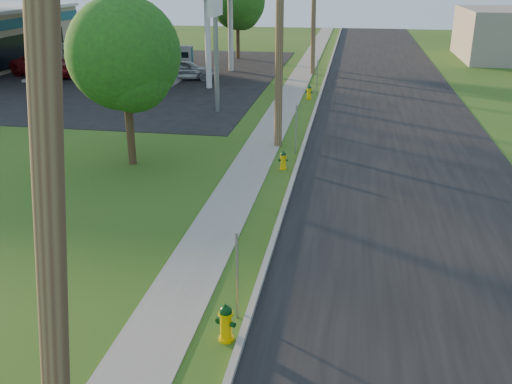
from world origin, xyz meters
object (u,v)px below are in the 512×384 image
Objects in this scene: utility_pole_mid at (280,24)px; car_red at (50,65)px; price_pylon at (215,3)px; fuel_pump_sw at (69,60)px; tree_verge at (126,58)px; hydrant_far at (309,92)px; fuel_pump_ne at (169,72)px; fuel_pump_se at (186,63)px; fuel_pump_nw at (41,68)px; utility_pole_near at (48,194)px; hydrant_near at (226,323)px; tree_lot at (238,4)px; hydrant_mid at (283,160)px; car_silver at (184,69)px; utility_pole_far at (314,3)px.

utility_pole_mid reaches higher than car_red.
fuel_pump_sw is at bearing 140.60° from price_pylon.
tree_verge is 14.47m from hydrant_far.
fuel_pump_se is at bearing 90.00° from fuel_pump_ne.
fuel_pump_nw is 4.00m from fuel_pump_sw.
fuel_pump_ne is (-8.90, 31.00, -4.08)m from utility_pole_near.
tree_verge reaches higher than car_red.
fuel_pump_ne is 17.12m from tree_verge.
fuel_pump_se is 3.86× the size of hydrant_near.
price_pylon reaches higher than hydrant_far.
utility_pole_near reaches higher than fuel_pump_sw.
tree_lot is (11.36, 7.49, 3.65)m from fuel_pump_sw.
fuel_pump_sw is 1.00× the size of fuel_pump_se.
fuel_pump_ne is 0.58× the size of car_red.
car_red is at bearing 137.11° from hydrant_mid.
fuel_pump_nw is at bearing -134.67° from tree_lot.
tree_lot is at bearing -33.56° from car_red.
tree_lot is (-2.64, 18.99, -1.06)m from price_pylon.
tree_verge is (3.83, -16.36, 3.25)m from fuel_pump_ne.
fuel_pump_se is 8.66m from tree_lot.
utility_pole_near reaches higher than tree_lot.
tree_verge is 6.74m from hydrant_mid.
hydrant_mid is (5.67, 0.35, -3.62)m from tree_verge.
utility_pole_mid reaches higher than fuel_pump_se.
utility_pole_mid reaches higher than car_silver.
hydrant_near is at bearing -132.13° from car_red.
price_pylon is at bearing 103.76° from hydrant_near.
fuel_pump_sw is (-9.00, 4.00, 0.00)m from fuel_pump_ne.
fuel_pump_sw is (-17.90, -1.00, -4.08)m from utility_pole_far.
fuel_pump_nw is 0.52× the size of tree_verge.
fuel_pump_ne is 9.85m from fuel_pump_sw.
tree_lot is at bearing 78.40° from fuel_pump_ne.
fuel_pump_sw reaches higher than car_red.
hydrant_far is at bearing -10.76° from fuel_pump_nw.
utility_pole_mid is 19.65m from fuel_pump_se.
utility_pole_mid is 23.16m from car_red.
fuel_pump_ne is 3.86× the size of hydrant_near.
tree_verge is at bearing -57.78° from fuel_pump_sw.
utility_pole_mid is 5.53m from hydrant_mid.
fuel_pump_sw is 3.86× the size of hydrant_near.
price_pylon reaches higher than tree_verge.
price_pylon is at bearing 125.34° from utility_pole_mid.
car_silver reaches higher than hydrant_far.
hydrant_near is 1.01× the size of hydrant_far.
utility_pole_mid is 1.59× the size of tree_verge.
utility_pole_mid is 10.55m from hydrant_far.
tree_verge is at bearing 119.70° from hydrant_near.
car_red is 1.37× the size of car_silver.
fuel_pump_nw is 9.74m from car_silver.
fuel_pump_sw is 19.90m from hydrant_far.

